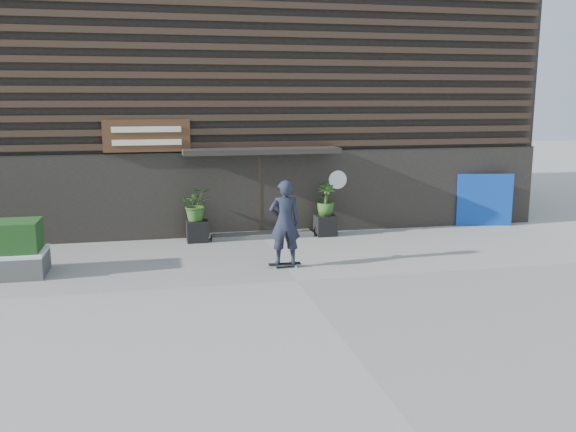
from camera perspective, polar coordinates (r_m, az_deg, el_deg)
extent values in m
plane|color=#9A9892|center=(13.95, 0.79, -5.99)|extent=(80.00, 80.00, 0.00)
cube|color=#494947|center=(18.30, -2.45, -1.73)|extent=(3.00, 0.80, 0.12)
cube|color=black|center=(17.84, -8.37, -1.38)|extent=(0.60, 0.60, 0.60)
imported|color=#2D591E|center=(17.69, -8.44, 1.09)|extent=(0.86, 0.75, 0.96)
cube|color=black|center=(18.47, 3.47, -0.86)|extent=(0.60, 0.60, 0.60)
imported|color=#2D591E|center=(18.33, 3.50, 1.53)|extent=(0.54, 0.54, 0.96)
cube|color=#0B329A|center=(20.72, 17.67, 1.43)|extent=(1.77, 0.46, 1.67)
cube|color=black|center=(23.21, -4.84, 10.70)|extent=(18.00, 10.00, 8.00)
cube|color=black|center=(18.41, -2.66, 2.11)|extent=(18.00, 0.12, 2.50)
cube|color=#38281E|center=(18.19, -2.67, 6.60)|extent=(17.60, 0.08, 0.18)
cube|color=#38281E|center=(18.17, -2.68, 7.84)|extent=(17.60, 0.08, 0.18)
cube|color=#38281E|center=(18.15, -2.69, 9.08)|extent=(17.60, 0.08, 0.18)
cube|color=#38281E|center=(18.14, -2.70, 10.31)|extent=(17.60, 0.08, 0.18)
cube|color=#38281E|center=(18.14, -2.71, 11.55)|extent=(17.60, 0.08, 0.18)
cube|color=#38281E|center=(18.15, -2.72, 12.79)|extent=(17.60, 0.08, 0.18)
cube|color=#38281E|center=(18.17, -2.73, 14.03)|extent=(17.60, 0.08, 0.18)
cube|color=#38281E|center=(18.20, -2.75, 15.26)|extent=(17.60, 0.08, 0.18)
cube|color=#38281E|center=(18.23, -2.76, 16.49)|extent=(17.60, 0.08, 0.18)
cube|color=#38281E|center=(18.27, -2.77, 17.71)|extent=(17.60, 0.08, 0.18)
cube|color=#38281E|center=(18.32, -2.78, 18.93)|extent=(17.60, 0.08, 0.18)
cube|color=black|center=(17.83, -2.46, 6.04)|extent=(4.50, 1.00, 0.15)
cube|color=black|center=(18.58, -2.74, 1.88)|extent=(2.40, 0.30, 2.30)
cube|color=#38281E|center=(18.41, -2.65, 1.80)|extent=(0.06, 0.10, 2.30)
cube|color=#472B19|center=(17.84, -12.90, 7.23)|extent=(2.40, 0.10, 0.90)
cube|color=beige|center=(17.76, -12.93, 7.80)|extent=(1.90, 0.02, 0.16)
cube|color=beige|center=(17.78, -12.88, 6.64)|extent=(1.90, 0.02, 0.16)
cylinder|color=white|center=(18.83, 4.61, 3.36)|extent=(0.56, 0.03, 0.56)
cube|color=black|center=(15.00, -0.30, -4.45)|extent=(0.78, 0.20, 0.02)
cylinder|color=#BBBBB6|center=(14.87, -1.21, -4.81)|extent=(0.06, 0.03, 0.06)
cylinder|color=#ADADA8|center=(15.06, -1.35, -4.61)|extent=(0.06, 0.03, 0.06)
cylinder|color=#B2B2AD|center=(14.97, 0.75, -4.70)|extent=(0.06, 0.03, 0.06)
cylinder|color=#BABBB5|center=(15.16, 0.58, -4.50)|extent=(0.06, 0.03, 0.06)
imported|color=black|center=(14.76, -0.31, -0.59)|extent=(0.76, 0.52, 2.04)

